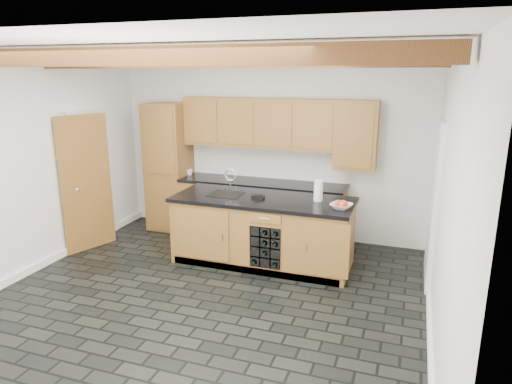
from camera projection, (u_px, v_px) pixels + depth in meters
ground at (203, 300)px, 5.33m from camera, size 5.00×5.00×0.00m
room_shell at (212, 163)px, 5.45m from camera, size 5.01×5.00×5.00m
back_cabinetry at (241, 176)px, 7.24m from camera, size 3.65×0.62×2.20m
island at (263, 231)px, 6.28m from camera, size 2.48×0.96×0.93m
faucet at (227, 191)px, 6.38m from camera, size 0.45×0.40×0.34m
kitchen_scale at (258, 197)px, 6.15m from camera, size 0.18×0.11×0.05m
fruit_bowl at (341, 206)px, 5.68m from camera, size 0.33×0.33×0.07m
fruit_cluster at (341, 203)px, 5.68m from camera, size 0.16×0.17×0.07m
paper_towel at (318, 191)px, 6.00m from camera, size 0.12×0.12×0.28m
mug at (190, 172)px, 7.54m from camera, size 0.11×0.11×0.10m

